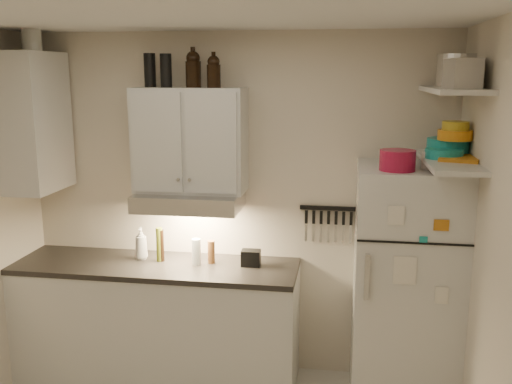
# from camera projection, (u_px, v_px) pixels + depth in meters

# --- Properties ---
(ceiling) EXTENTS (3.20, 3.00, 0.02)m
(ceiling) POSITION_uv_depth(u_px,v_px,m) (172.00, 5.00, 2.62)
(ceiling) COLOR white
(ceiling) RESTS_ON ground
(back_wall) EXTENTS (3.20, 0.02, 2.60)m
(back_wall) POSITION_uv_depth(u_px,v_px,m) (236.00, 207.00, 4.35)
(back_wall) COLOR beige
(back_wall) RESTS_ON ground
(base_cabinet) EXTENTS (2.10, 0.60, 0.88)m
(base_cabinet) POSITION_uv_depth(u_px,v_px,m) (158.00, 324.00, 4.31)
(base_cabinet) COLOR silver
(base_cabinet) RESTS_ON floor
(countertop) EXTENTS (2.10, 0.62, 0.04)m
(countertop) POSITION_uv_depth(u_px,v_px,m) (156.00, 266.00, 4.22)
(countertop) COLOR black
(countertop) RESTS_ON base_cabinet
(upper_cabinet) EXTENTS (0.80, 0.33, 0.75)m
(upper_cabinet) POSITION_uv_depth(u_px,v_px,m) (190.00, 140.00, 4.12)
(upper_cabinet) COLOR silver
(upper_cabinet) RESTS_ON back_wall
(side_cabinet) EXTENTS (0.33, 0.55, 1.00)m
(side_cabinet) POSITION_uv_depth(u_px,v_px,m) (33.00, 122.00, 4.13)
(side_cabinet) COLOR silver
(side_cabinet) RESTS_ON left_wall
(range_hood) EXTENTS (0.76, 0.46, 0.12)m
(range_hood) POSITION_uv_depth(u_px,v_px,m) (189.00, 201.00, 4.15)
(range_hood) COLOR silver
(range_hood) RESTS_ON back_wall
(fridge) EXTENTS (0.70, 0.68, 1.70)m
(fridge) POSITION_uv_depth(u_px,v_px,m) (405.00, 288.00, 3.92)
(fridge) COLOR silver
(fridge) RESTS_ON floor
(shelf_hi) EXTENTS (0.30, 0.95, 0.03)m
(shelf_hi) POSITION_uv_depth(u_px,v_px,m) (453.00, 90.00, 3.48)
(shelf_hi) COLOR silver
(shelf_hi) RESTS_ON right_wall
(shelf_lo) EXTENTS (0.30, 0.95, 0.03)m
(shelf_lo) POSITION_uv_depth(u_px,v_px,m) (448.00, 161.00, 3.57)
(shelf_lo) COLOR silver
(shelf_lo) RESTS_ON right_wall
(knife_strip) EXTENTS (0.42, 0.02, 0.03)m
(knife_strip) POSITION_uv_depth(u_px,v_px,m) (328.00, 208.00, 4.22)
(knife_strip) COLOR black
(knife_strip) RESTS_ON back_wall
(dutch_oven) EXTENTS (0.28, 0.28, 0.13)m
(dutch_oven) POSITION_uv_depth(u_px,v_px,m) (397.00, 160.00, 3.58)
(dutch_oven) COLOR maroon
(dutch_oven) RESTS_ON fridge
(book_stack) EXTENTS (0.30, 0.34, 0.10)m
(book_stack) POSITION_uv_depth(u_px,v_px,m) (460.00, 164.00, 3.53)
(book_stack) COLOR #BD7117
(book_stack) RESTS_ON fridge
(spice_jar) EXTENTS (0.09, 0.09, 0.11)m
(spice_jar) POSITION_uv_depth(u_px,v_px,m) (427.00, 161.00, 3.62)
(spice_jar) COLOR silver
(spice_jar) RESTS_ON fridge
(stock_pot) EXTENTS (0.37, 0.37, 0.21)m
(stock_pot) POSITION_uv_depth(u_px,v_px,m) (459.00, 70.00, 3.68)
(stock_pot) COLOR silver
(stock_pot) RESTS_ON shelf_hi
(tin_a) EXTENTS (0.18, 0.17, 0.17)m
(tin_a) POSITION_uv_depth(u_px,v_px,m) (466.00, 73.00, 3.33)
(tin_a) COLOR #AAAAAD
(tin_a) RESTS_ON shelf_hi
(tin_b) EXTENTS (0.20, 0.20, 0.17)m
(tin_b) POSITION_uv_depth(u_px,v_px,m) (463.00, 74.00, 3.19)
(tin_b) COLOR #AAAAAD
(tin_b) RESTS_ON shelf_hi
(bowl_teal) EXTENTS (0.27, 0.27, 0.11)m
(bowl_teal) POSITION_uv_depth(u_px,v_px,m) (448.00, 147.00, 3.73)
(bowl_teal) COLOR teal
(bowl_teal) RESTS_ON shelf_lo
(bowl_orange) EXTENTS (0.22, 0.22, 0.07)m
(bowl_orange) POSITION_uv_depth(u_px,v_px,m) (455.00, 135.00, 3.62)
(bowl_orange) COLOR orange
(bowl_orange) RESTS_ON bowl_teal
(bowl_yellow) EXTENTS (0.17, 0.17, 0.05)m
(bowl_yellow) POSITION_uv_depth(u_px,v_px,m) (456.00, 126.00, 3.61)
(bowl_yellow) COLOR gold
(bowl_yellow) RESTS_ON bowl_orange
(plates) EXTENTS (0.31, 0.31, 0.06)m
(plates) POSITION_uv_depth(u_px,v_px,m) (444.00, 154.00, 3.59)
(plates) COLOR teal
(plates) RESTS_ON shelf_lo
(growler_a) EXTENTS (0.12, 0.12, 0.26)m
(growler_a) POSITION_uv_depth(u_px,v_px,m) (193.00, 69.00, 4.01)
(growler_a) COLOR black
(growler_a) RESTS_ON upper_cabinet
(growler_b) EXTENTS (0.12, 0.12, 0.23)m
(growler_b) POSITION_uv_depth(u_px,v_px,m) (214.00, 71.00, 3.95)
(growler_b) COLOR black
(growler_b) RESTS_ON upper_cabinet
(thermos_a) EXTENTS (0.09, 0.09, 0.23)m
(thermos_a) POSITION_uv_depth(u_px,v_px,m) (166.00, 71.00, 4.01)
(thermos_a) COLOR black
(thermos_a) RESTS_ON upper_cabinet
(thermos_b) EXTENTS (0.09, 0.09, 0.24)m
(thermos_b) POSITION_uv_depth(u_px,v_px,m) (150.00, 70.00, 4.08)
(thermos_b) COLOR black
(thermos_b) RESTS_ON upper_cabinet
(side_jar) EXTENTS (0.17, 0.17, 0.18)m
(side_jar) POSITION_uv_depth(u_px,v_px,m) (32.00, 38.00, 3.99)
(side_jar) COLOR silver
(side_jar) RESTS_ON side_cabinet
(soap_bottle) EXTENTS (0.11, 0.11, 0.27)m
(soap_bottle) POSITION_uv_depth(u_px,v_px,m) (141.00, 242.00, 4.29)
(soap_bottle) COLOR silver
(soap_bottle) RESTS_ON countertop
(pepper_mill) EXTENTS (0.06, 0.06, 0.17)m
(pepper_mill) POSITION_uv_depth(u_px,v_px,m) (211.00, 252.00, 4.21)
(pepper_mill) COLOR brown
(pepper_mill) RESTS_ON countertop
(oil_bottle) EXTENTS (0.06, 0.06, 0.26)m
(oil_bottle) POSITION_uv_depth(u_px,v_px,m) (159.00, 245.00, 4.24)
(oil_bottle) COLOR #5B6419
(oil_bottle) RESTS_ON countertop
(vinegar_bottle) EXTENTS (0.06, 0.06, 0.24)m
(vinegar_bottle) POSITION_uv_depth(u_px,v_px,m) (161.00, 245.00, 4.25)
(vinegar_bottle) COLOR black
(vinegar_bottle) RESTS_ON countertop
(clear_bottle) EXTENTS (0.08, 0.08, 0.20)m
(clear_bottle) POSITION_uv_depth(u_px,v_px,m) (196.00, 252.00, 4.17)
(clear_bottle) COLOR silver
(clear_bottle) RESTS_ON countertop
(red_jar) EXTENTS (0.08, 0.08, 0.12)m
(red_jar) POSITION_uv_depth(u_px,v_px,m) (197.00, 252.00, 4.29)
(red_jar) COLOR maroon
(red_jar) RESTS_ON countertop
(caddy) EXTENTS (0.14, 0.10, 0.12)m
(caddy) POSITION_uv_depth(u_px,v_px,m) (251.00, 258.00, 4.16)
(caddy) COLOR black
(caddy) RESTS_ON countertop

